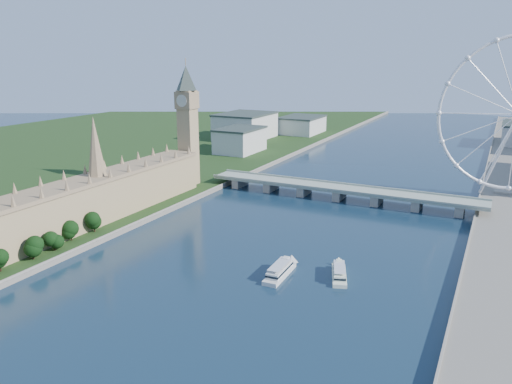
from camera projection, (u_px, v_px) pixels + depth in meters
The scene contains 6 objects.
parliament_range at pixel (100, 197), 336.63m from camera, with size 24.00×200.00×70.00m.
big_ben at pixel (187, 110), 417.25m from camera, with size 20.02×20.02×110.00m.
westminster_bridge at pixel (340, 191), 396.98m from camera, with size 220.00×22.00×9.50m.
city_skyline at pixel (436, 136), 602.00m from camera, with size 505.00×280.00×32.00m.
tour_boat_near at pixel (280, 276), 259.25m from camera, with size 8.20×31.96×7.08m, color silver, non-canonical shape.
tour_boat_far at pixel (339, 277), 257.33m from camera, with size 7.42×29.06×6.41m, color silver, non-canonical shape.
Camera 1 is at (111.09, -72.76, 110.30)m, focal length 35.00 mm.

